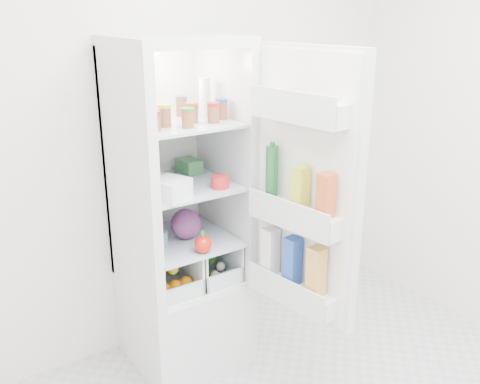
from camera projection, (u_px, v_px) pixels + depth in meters
room_walls at (397, 112)px, 1.79m from camera, size 3.02×3.02×2.61m
refrigerator at (178, 248)px, 2.96m from camera, size 0.60×0.60×1.80m
shelf_low at (183, 239)px, 2.89m from camera, size 0.49×0.53×0.01m
shelf_mid at (181, 185)px, 2.79m from camera, size 0.49×0.53×0.02m
shelf_top at (179, 122)px, 2.68m from camera, size 0.49×0.53×0.02m
crisper_left at (164, 267)px, 2.86m from camera, size 0.23×0.46×0.22m
crisper_right at (203, 256)px, 2.99m from camera, size 0.23×0.46×0.22m
condiment_jars at (182, 115)px, 2.61m from camera, size 0.46×0.34×0.08m
squeeze_bottle at (205, 98)px, 2.75m from camera, size 0.07×0.07×0.20m
tub_white at (170, 189)px, 2.54m from camera, size 0.20×0.20×0.10m
tin_red at (220, 182)px, 2.71m from camera, size 0.11×0.11×0.06m
foil_tray at (146, 175)px, 2.86m from camera, size 0.17×0.13×0.04m
tub_green at (189, 166)px, 2.95m from camera, size 0.11×0.14×0.08m
red_cabbage at (186, 224)px, 2.86m from camera, size 0.16×0.16×0.16m
bell_pepper at (203, 245)px, 2.70m from camera, size 0.09×0.09×0.09m
mushroom_bowl at (153, 237)px, 2.80m from camera, size 0.21×0.21×0.07m
citrus_pile at (168, 275)px, 2.82m from camera, size 0.20×0.24×0.16m
veg_pile at (205, 263)px, 3.01m from camera, size 0.16×0.30×0.10m
fridge_door at (303, 195)px, 2.51m from camera, size 0.24×0.60×1.30m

